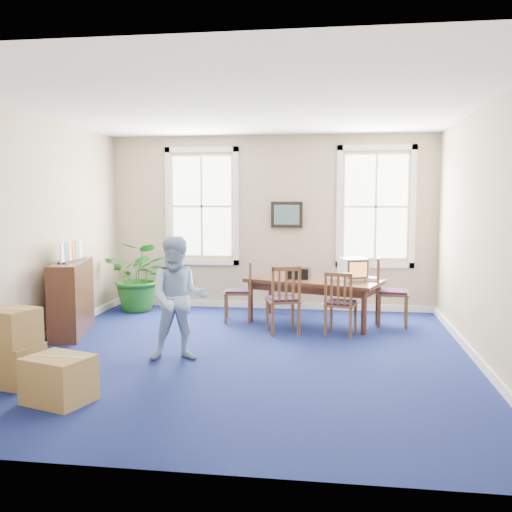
# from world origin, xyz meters

# --- Properties ---
(floor) EXTENTS (6.50, 6.50, 0.00)m
(floor) POSITION_xyz_m (0.00, 0.00, 0.00)
(floor) COLOR navy
(floor) RESTS_ON ground
(ceiling) EXTENTS (6.50, 6.50, 0.00)m
(ceiling) POSITION_xyz_m (0.00, 0.00, 3.20)
(ceiling) COLOR white
(ceiling) RESTS_ON ground
(wall_back) EXTENTS (6.50, 0.00, 6.50)m
(wall_back) POSITION_xyz_m (0.00, 3.25, 1.60)
(wall_back) COLOR tan
(wall_back) RESTS_ON ground
(wall_front) EXTENTS (6.50, 0.00, 6.50)m
(wall_front) POSITION_xyz_m (0.00, -3.25, 1.60)
(wall_front) COLOR tan
(wall_front) RESTS_ON ground
(wall_left) EXTENTS (0.00, 6.50, 6.50)m
(wall_left) POSITION_xyz_m (-3.00, 0.00, 1.60)
(wall_left) COLOR tan
(wall_left) RESTS_ON ground
(wall_right) EXTENTS (0.00, 6.50, 6.50)m
(wall_right) POSITION_xyz_m (3.00, 0.00, 1.60)
(wall_right) COLOR tan
(wall_right) RESTS_ON ground
(baseboard_back) EXTENTS (6.00, 0.04, 0.12)m
(baseboard_back) POSITION_xyz_m (0.00, 3.22, 0.06)
(baseboard_back) COLOR white
(baseboard_back) RESTS_ON ground
(baseboard_left) EXTENTS (0.04, 6.50, 0.12)m
(baseboard_left) POSITION_xyz_m (-2.97, 0.00, 0.06)
(baseboard_left) COLOR white
(baseboard_left) RESTS_ON ground
(baseboard_right) EXTENTS (0.04, 6.50, 0.12)m
(baseboard_right) POSITION_xyz_m (2.97, 0.00, 0.06)
(baseboard_right) COLOR white
(baseboard_right) RESTS_ON ground
(window_left) EXTENTS (1.40, 0.12, 2.20)m
(window_left) POSITION_xyz_m (-1.30, 3.23, 1.90)
(window_left) COLOR white
(window_left) RESTS_ON ground
(window_right) EXTENTS (1.40, 0.12, 2.20)m
(window_right) POSITION_xyz_m (1.90, 3.23, 1.90)
(window_right) COLOR white
(window_right) RESTS_ON ground
(wall_picture) EXTENTS (0.58, 0.06, 0.48)m
(wall_picture) POSITION_xyz_m (0.30, 3.20, 1.75)
(wall_picture) COLOR black
(wall_picture) RESTS_ON ground
(conference_table) EXTENTS (2.35, 1.64, 0.73)m
(conference_table) POSITION_xyz_m (0.85, 2.05, 0.37)
(conference_table) COLOR #462719
(conference_table) RESTS_ON ground
(crt_tv) EXTENTS (0.53, 0.54, 0.35)m
(crt_tv) POSITION_xyz_m (1.48, 2.10, 0.91)
(crt_tv) COLOR #B7B7BC
(crt_tv) RESTS_ON conference_table
(game_console) EXTENTS (0.18, 0.22, 0.05)m
(game_console) POSITION_xyz_m (1.78, 2.05, 0.76)
(game_console) COLOR white
(game_console) RESTS_ON conference_table
(equipment_bag) EXTENTS (0.38, 0.28, 0.18)m
(equipment_bag) POSITION_xyz_m (0.61, 2.10, 0.82)
(equipment_bag) COLOR black
(equipment_bag) RESTS_ON conference_table
(chair_near_left) EXTENTS (0.59, 0.59, 1.04)m
(chair_near_left) POSITION_xyz_m (0.41, 1.32, 0.52)
(chair_near_left) COLOR brown
(chair_near_left) RESTS_ON ground
(chair_near_right) EXTENTS (0.52, 0.52, 0.97)m
(chair_near_right) POSITION_xyz_m (1.29, 1.32, 0.48)
(chair_near_right) COLOR brown
(chair_near_right) RESTS_ON ground
(chair_end_left) EXTENTS (0.51, 0.51, 1.01)m
(chair_end_left) POSITION_xyz_m (-0.42, 2.05, 0.50)
(chair_end_left) COLOR brown
(chair_end_left) RESTS_ON ground
(chair_end_right) EXTENTS (0.54, 0.54, 1.10)m
(chair_end_right) POSITION_xyz_m (2.12, 2.05, 0.55)
(chair_end_right) COLOR brown
(chair_end_right) RESTS_ON ground
(man) EXTENTS (0.90, 0.77, 1.58)m
(man) POSITION_xyz_m (-0.75, -0.34, 0.79)
(man) COLOR #96B7DD
(man) RESTS_ON ground
(credenza) EXTENTS (0.73, 1.47, 1.11)m
(credenza) POSITION_xyz_m (-2.75, 0.80, 0.56)
(credenza) COLOR #462719
(credenza) RESTS_ON ground
(brochure_rack) EXTENTS (0.26, 0.74, 0.32)m
(brochure_rack) POSITION_xyz_m (-2.73, 0.80, 1.27)
(brochure_rack) COLOR #99999E
(brochure_rack) RESTS_ON credenza
(potted_plant) EXTENTS (1.25, 1.12, 1.27)m
(potted_plant) POSITION_xyz_m (-2.33, 2.63, 0.64)
(potted_plant) COLOR #175919
(potted_plant) RESTS_ON ground
(cardboard_boxes) EXTENTS (1.88, 1.88, 0.90)m
(cardboard_boxes) POSITION_xyz_m (-2.10, -1.42, 0.45)
(cardboard_boxes) COLOR #9F7E45
(cardboard_boxes) RESTS_ON ground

